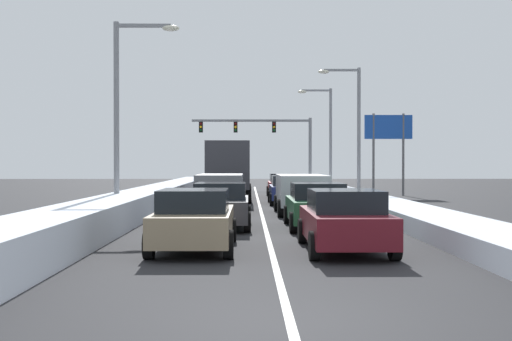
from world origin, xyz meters
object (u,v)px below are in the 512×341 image
object	(u,v)px
sedan_charcoal_center_lane_second	(221,205)
traffic_light_gantry	(268,134)
sedan_green_right_lane_second	(317,205)
sedan_maroon_right_lane_nearest	(344,220)
suv_silver_right_lane_third	(301,190)
sedan_navy_right_lane_fourth	(288,190)
box_truck_center_lane_fourth	(229,168)
roadside_sign_right	(388,136)
suv_black_center_lane_fifth	(233,180)
sedan_red_right_lane_fifth	(283,185)
street_lamp_right_near	(353,120)
street_lamp_right_mid	(326,130)
suv_gray_center_lane_third	(220,189)
street_lamp_left_mid	(126,100)
sedan_tan_center_lane_nearest	(194,219)

from	to	relation	value
sedan_charcoal_center_lane_second	traffic_light_gantry	distance (m)	35.31
sedan_green_right_lane_second	sedan_charcoal_center_lane_second	xyz separation A→B (m)	(-3.19, 0.22, 0.00)
sedan_maroon_right_lane_nearest	suv_silver_right_lane_third	distance (m)	11.37
sedan_maroon_right_lane_nearest	sedan_navy_right_lane_fourth	size ratio (longest dim) A/B	1.00
sedan_charcoal_center_lane_second	box_truck_center_lane_fourth	world-z (taller)	box_truck_center_lane_fourth
roadside_sign_right	suv_black_center_lane_fifth	bearing A→B (deg)	170.59
suv_black_center_lane_fifth	roadside_sign_right	size ratio (longest dim) A/B	0.89
sedan_green_right_lane_second	suv_black_center_lane_fifth	size ratio (longest dim) A/B	0.92
suv_silver_right_lane_third	box_truck_center_lane_fourth	bearing A→B (deg)	109.10
sedan_red_right_lane_fifth	street_lamp_right_near	bearing A→B (deg)	-15.43
suv_black_center_lane_fifth	street_lamp_right_mid	distance (m)	9.34
sedan_maroon_right_lane_nearest	suv_black_center_lane_fifth	xyz separation A→B (m)	(-3.40, 28.71, 0.25)
suv_gray_center_lane_third	box_truck_center_lane_fourth	world-z (taller)	box_truck_center_lane_fourth
sedan_red_right_lane_fifth	street_lamp_right_mid	size ratio (longest dim) A/B	0.57
sedan_red_right_lane_fifth	traffic_light_gantry	distance (m)	16.07
sedan_green_right_lane_second	suv_black_center_lane_fifth	distance (m)	23.41
sedan_red_right_lane_fifth	sedan_maroon_right_lane_nearest	bearing A→B (deg)	-89.69
suv_gray_center_lane_third	street_lamp_right_mid	bearing A→B (deg)	70.89
sedan_green_right_lane_second	street_lamp_right_near	bearing A→B (deg)	77.08
suv_gray_center_lane_third	suv_black_center_lane_fifth	bearing A→B (deg)	89.35
sedan_green_right_lane_second	sedan_charcoal_center_lane_second	world-z (taller)	same
sedan_navy_right_lane_fourth	box_truck_center_lane_fourth	bearing A→B (deg)	139.05
suv_black_center_lane_fifth	sedan_charcoal_center_lane_second	bearing A→B (deg)	-89.65
sedan_red_right_lane_fifth	suv_black_center_lane_fifth	xyz separation A→B (m)	(-3.27, 3.53, 0.25)
roadside_sign_right	box_truck_center_lane_fourth	bearing A→B (deg)	-150.36
sedan_maroon_right_lane_nearest	box_truck_center_lane_fourth	bearing A→B (deg)	99.32
sedan_maroon_right_lane_nearest	traffic_light_gantry	size ratio (longest dim) A/B	0.42
sedan_red_right_lane_fifth	street_lamp_right_near	distance (m)	6.05
roadside_sign_right	sedan_green_right_lane_second	bearing A→B (deg)	-108.32
suv_silver_right_lane_third	suv_black_center_lane_fifth	world-z (taller)	same
box_truck_center_lane_fourth	street_lamp_left_mid	bearing A→B (deg)	-109.75
traffic_light_gantry	street_lamp_right_near	world-z (taller)	street_lamp_right_near
sedan_red_right_lane_fifth	sedan_tan_center_lane_nearest	size ratio (longest dim) A/B	1.00
sedan_green_right_lane_second	sedan_maroon_right_lane_nearest	bearing A→B (deg)	-89.24
box_truck_center_lane_fourth	sedan_green_right_lane_second	bearing A→B (deg)	-77.70
box_truck_center_lane_fourth	street_lamp_left_mid	distance (m)	11.75
sedan_green_right_lane_second	street_lamp_right_mid	size ratio (longest dim) A/B	0.57
suv_silver_right_lane_third	suv_gray_center_lane_third	xyz separation A→B (m)	(-3.48, 1.37, 0.00)
roadside_sign_right	traffic_light_gantry	bearing A→B (deg)	118.99
street_lamp_left_mid	sedan_tan_center_lane_nearest	bearing A→B (deg)	-70.13
sedan_charcoal_center_lane_second	street_lamp_right_mid	size ratio (longest dim) A/B	0.57
suv_gray_center_lane_third	sedan_navy_right_lane_fourth	bearing A→B (deg)	58.97
roadside_sign_right	sedan_maroon_right_lane_nearest	bearing A→B (deg)	-104.60
sedan_maroon_right_lane_nearest	traffic_light_gantry	world-z (taller)	traffic_light_gantry
sedan_maroon_right_lane_nearest	box_truck_center_lane_fourth	xyz separation A→B (m)	(-3.45, 21.02, 1.14)
street_lamp_right_near	roadside_sign_right	distance (m)	4.22
sedan_charcoal_center_lane_second	roadside_sign_right	bearing A→B (deg)	64.13
roadside_sign_right	sedan_tan_center_lane_nearest	bearing A→B (deg)	-111.83
sedan_green_right_lane_second	street_lamp_right_near	distance (m)	19.37
roadside_sign_right	street_lamp_right_mid	bearing A→B (deg)	117.25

